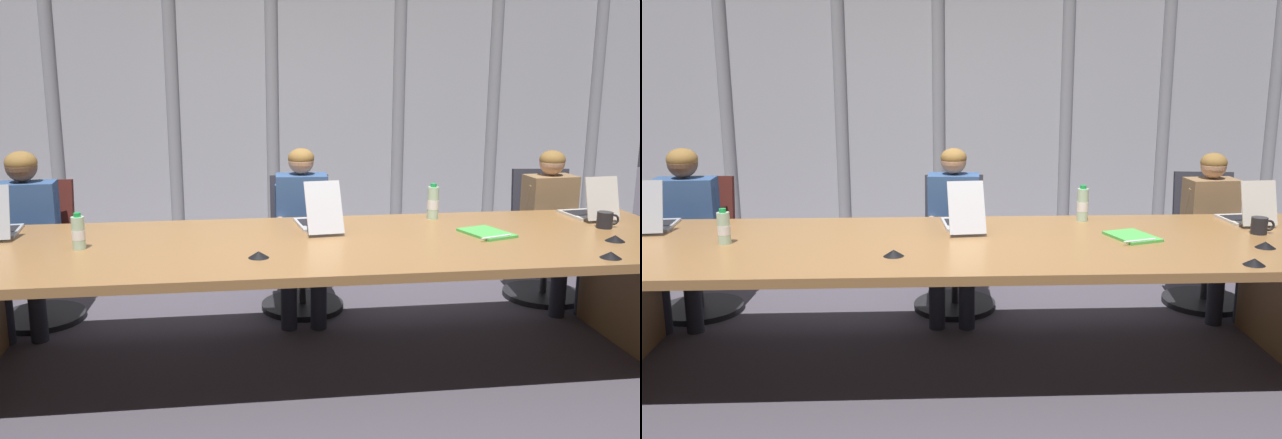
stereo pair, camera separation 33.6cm
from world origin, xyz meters
TOP-DOWN VIEW (x-y plane):
  - ground_plane at (0.00, 0.00)m, footprint 14.86×14.86m
  - conference_table at (0.00, 0.00)m, footprint 4.41×1.33m
  - curtain_backdrop at (0.00, 2.86)m, footprint 7.43×0.17m
  - laptop_left_mid at (0.03, 0.33)m, footprint 0.26×0.51m
  - laptop_center at (1.85, 0.39)m, footprint 0.26×0.39m
  - office_chair_left_end at (-1.83, 1.05)m, footprint 0.60×0.60m
  - office_chair_left_mid at (0.01, 1.05)m, footprint 0.60×0.60m
  - office_chair_center at (1.87, 1.05)m, footprint 0.60×0.60m
  - person_left_end at (-1.86, 0.90)m, footprint 0.44×0.56m
  - person_left_mid at (-0.01, 0.89)m, footprint 0.39×0.56m
  - person_center at (1.86, 0.89)m, footprint 0.39×0.56m
  - water_bottle_primary at (0.81, 0.50)m, footprint 0.07×0.07m
  - water_bottle_secondary at (-1.32, 0.01)m, footprint 0.07×0.07m
  - coffee_mug_near at (1.79, 0.10)m, footprint 0.14×0.10m
  - conference_mic_left_side at (1.46, -0.54)m, footprint 0.11×0.11m
  - conference_mic_middle at (-0.36, -0.29)m, footprint 0.11×0.11m
  - conference_mic_right_side at (1.67, -0.21)m, footprint 0.11×0.11m
  - spiral_notepad at (1.01, 0.04)m, footprint 0.30×0.36m

SIDE VIEW (x-z plane):
  - ground_plane at x=0.00m, z-range 0.00..0.00m
  - office_chair_left_mid at x=0.01m, z-range -0.12..0.84m
  - office_chair_left_end at x=-1.83m, z-range -0.12..0.84m
  - office_chair_center at x=1.87m, z-range -0.12..0.84m
  - conference_table at x=0.00m, z-range 0.24..1.00m
  - person_center at x=1.86m, z-range 0.07..1.21m
  - person_left_mid at x=-0.01m, z-range 0.07..1.25m
  - person_left_end at x=-1.86m, z-range 0.09..1.28m
  - spiral_notepad at x=1.01m, z-range 0.75..0.78m
  - conference_mic_left_side at x=1.46m, z-range 0.76..0.79m
  - conference_mic_middle at x=-0.36m, z-range 0.76..0.79m
  - conference_mic_right_side at x=1.67m, z-range 0.76..0.79m
  - coffee_mug_near at x=1.79m, z-range 0.76..0.86m
  - laptop_center at x=1.85m, z-range 0.67..0.96m
  - laptop_left_mid at x=0.03m, z-range 0.66..0.98m
  - water_bottle_secondary at x=-1.32m, z-range 0.75..0.95m
  - water_bottle_primary at x=0.81m, z-range 0.75..0.98m
  - curtain_backdrop at x=0.00m, z-range 0.00..3.13m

